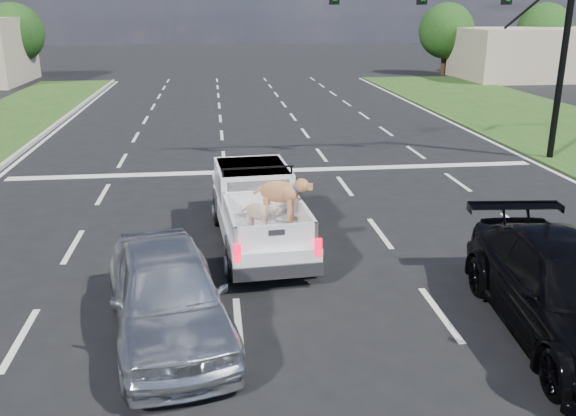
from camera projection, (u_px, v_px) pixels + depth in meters
name	position (u px, v px, depth m)	size (l,w,h in m)	color
ground	(341.00, 320.00, 10.37)	(160.00, 160.00, 0.00)	black
road_markings	(292.00, 203.00, 16.55)	(17.75, 60.00, 0.01)	silver
traffic_signal	(499.00, 18.00, 19.59)	(9.11, 0.31, 7.00)	black
building_right	(544.00, 54.00, 44.35)	(12.00, 7.00, 3.60)	tan
tree_far_c	(14.00, 33.00, 43.32)	(4.20, 4.20, 5.40)	#332114
tree_far_d	(446.00, 31.00, 46.97)	(4.20, 4.20, 5.40)	#332114
tree_far_e	(544.00, 30.00, 47.88)	(4.20, 4.20, 5.40)	#332114
pickup_truck	(259.00, 208.00, 13.47)	(2.06, 4.84, 1.77)	black
silver_sedan	(167.00, 294.00, 9.66)	(1.76, 4.37, 1.49)	silver
black_coupe	(570.00, 293.00, 9.65)	(2.13, 5.25, 1.52)	black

